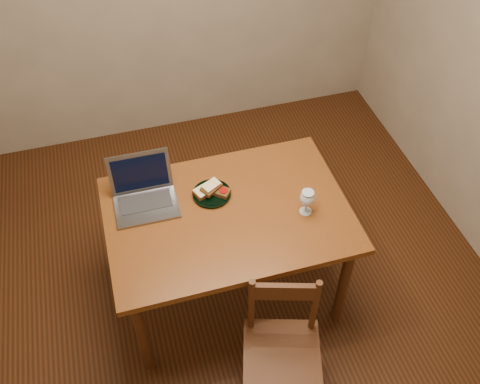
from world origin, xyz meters
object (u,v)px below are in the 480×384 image
object	(u,v)px
plate	(212,194)
laptop	(144,191)
milk_glass	(307,202)
chair	(282,345)
table	(228,222)

from	to	relation	value
plate	laptop	xyz separation A→B (m)	(-0.36, 0.08, 0.06)
laptop	milk_glass	bearing A→B (deg)	-21.46
chair	laptop	distance (m)	1.08
plate	table	bearing A→B (deg)	-70.59
chair	table	bearing A→B (deg)	115.10
milk_glass	laptop	xyz separation A→B (m)	(-0.81, 0.33, -0.01)
chair	milk_glass	bearing A→B (deg)	78.16
table	milk_glass	size ratio (longest dim) A/B	8.41
table	laptop	size ratio (longest dim) A/B	3.82
milk_glass	laptop	distance (m)	0.88
chair	laptop	size ratio (longest dim) A/B	1.40
table	chair	size ratio (longest dim) A/B	2.73
laptop	plate	bearing A→B (deg)	-11.23
plate	chair	bearing A→B (deg)	-79.84
chair	milk_glass	world-z (taller)	milk_glass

